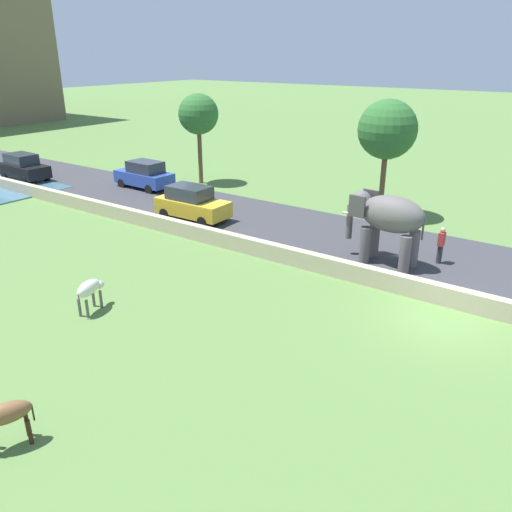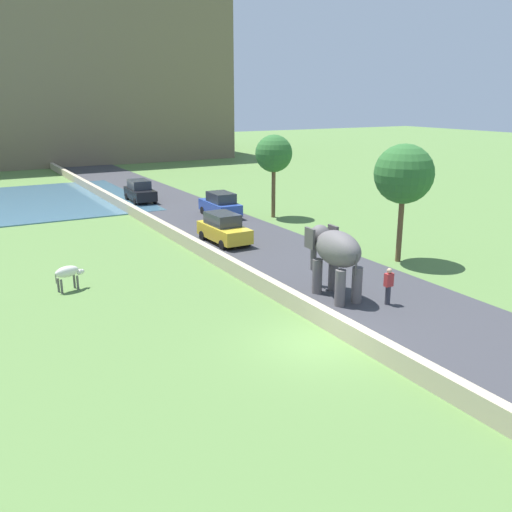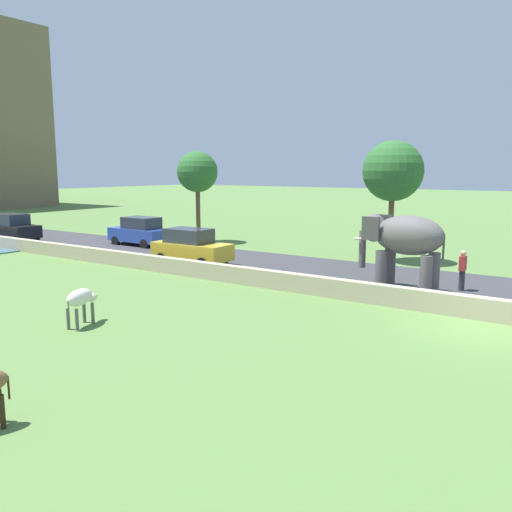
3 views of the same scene
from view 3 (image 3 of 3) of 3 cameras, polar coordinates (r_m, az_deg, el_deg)
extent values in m
plane|color=#567A3D|center=(17.05, 22.85, -7.36)|extent=(220.00, 220.00, 0.00)
cube|color=#38383D|center=(31.57, -13.14, 0.63)|extent=(7.00, 120.00, 0.06)
cube|color=tan|center=(27.56, -16.12, -0.04)|extent=(0.40, 110.00, 0.72)
ellipsoid|color=#605B5B|center=(20.67, 16.22, 2.18)|extent=(1.55, 2.77, 1.50)
cylinder|color=#605B5B|center=(20.84, 13.38, -1.65)|extent=(0.44, 0.44, 1.60)
cylinder|color=#605B5B|center=(21.60, 14.29, -1.30)|extent=(0.44, 0.44, 1.60)
cylinder|color=#605B5B|center=(20.21, 17.92, -2.19)|extent=(0.44, 0.44, 1.60)
cylinder|color=#605B5B|center=(20.99, 18.69, -1.81)|extent=(0.44, 0.44, 1.60)
ellipsoid|color=#605B5B|center=(21.20, 12.68, 3.00)|extent=(1.05, 0.95, 1.10)
cube|color=#484444|center=(20.60, 12.32, 2.94)|extent=(0.16, 0.71, 0.90)
cube|color=#484444|center=(21.68, 13.67, 3.21)|extent=(0.16, 0.71, 0.90)
cylinder|color=#605B5B|center=(21.51, 11.45, 0.75)|extent=(0.28, 0.28, 1.50)
cone|color=silver|center=(21.22, 11.39, 1.87)|extent=(0.15, 0.56, 0.17)
cone|color=silver|center=(21.62, 11.91, 1.98)|extent=(0.15, 0.56, 0.17)
cylinder|color=#484444|center=(20.28, 19.66, 0.88)|extent=(0.08, 0.08, 0.90)
cylinder|color=#33333D|center=(21.82, 21.40, -2.56)|extent=(0.22, 0.22, 0.85)
cube|color=#B73333|center=(21.69, 21.51, -0.74)|extent=(0.36, 0.22, 0.56)
sphere|color=tan|center=(21.63, 21.57, 0.28)|extent=(0.22, 0.22, 0.22)
cube|color=black|center=(38.22, -24.78, 2.51)|extent=(1.86, 4.06, 0.80)
cube|color=#2D333D|center=(38.32, -25.00, 3.64)|extent=(1.53, 2.25, 0.70)
cylinder|color=black|center=(37.54, -22.70, 1.93)|extent=(0.20, 0.61, 0.60)
cylinder|color=black|center=(36.75, -24.85, 1.64)|extent=(0.20, 0.61, 0.60)
cylinder|color=black|center=(39.78, -24.64, 2.18)|extent=(0.20, 0.61, 0.60)
cube|color=#2D4CA8|center=(33.36, -12.52, 2.28)|extent=(1.80, 4.04, 0.80)
cube|color=#2D333D|center=(33.13, -12.33, 3.54)|extent=(1.50, 2.23, 0.70)
cylinder|color=black|center=(33.87, -14.98, 1.60)|extent=(0.19, 0.60, 0.60)
cylinder|color=black|center=(34.91, -12.94, 1.91)|extent=(0.19, 0.60, 0.60)
cylinder|color=black|center=(31.92, -12.01, 1.26)|extent=(0.19, 0.60, 0.60)
cylinder|color=black|center=(33.02, -9.94, 1.59)|extent=(0.19, 0.60, 0.60)
cube|color=gold|center=(26.27, -6.94, 0.56)|extent=(1.78, 4.03, 0.80)
cube|color=#2D333D|center=(26.30, -7.31, 2.21)|extent=(1.49, 2.23, 0.70)
cylinder|color=black|center=(26.16, -3.61, -0.31)|extent=(0.19, 0.60, 0.60)
cylinder|color=black|center=(24.91, -5.82, -0.83)|extent=(0.19, 0.60, 0.60)
cylinder|color=black|center=(27.77, -7.92, 0.18)|extent=(0.19, 0.60, 0.60)
cylinder|color=black|center=(26.59, -10.19, -0.28)|extent=(0.19, 0.60, 0.60)
ellipsoid|color=silver|center=(16.67, -18.57, -4.27)|extent=(1.18, 0.73, 0.50)
cylinder|color=#595753|center=(17.20, -18.13, -5.81)|extent=(0.10, 0.10, 0.65)
cylinder|color=#595753|center=(17.02, -17.28, -5.92)|extent=(0.10, 0.10, 0.65)
cylinder|color=#595753|center=(16.61, -19.69, -6.43)|extent=(0.10, 0.10, 0.65)
cylinder|color=#595753|center=(16.43, -18.83, -6.56)|extent=(0.10, 0.10, 0.65)
ellipsoid|color=silver|center=(17.20, -17.30, -4.31)|extent=(0.45, 0.34, 0.26)
cone|color=beige|center=(17.22, -17.57, -3.73)|extent=(0.04, 0.04, 0.12)
cone|color=beige|center=(17.11, -17.08, -3.78)|extent=(0.04, 0.04, 0.12)
cylinder|color=#595753|center=(16.31, -19.66, -5.36)|extent=(0.04, 0.04, 0.45)
cylinder|color=#302014|center=(11.02, -25.80, -14.95)|extent=(0.10, 0.10, 0.65)
cylinder|color=#302014|center=(11.30, -26.01, -14.35)|extent=(0.10, 0.10, 0.65)
cylinder|color=#302014|center=(11.04, -25.24, -12.77)|extent=(0.04, 0.04, 0.45)
cylinder|color=brown|center=(34.25, -6.28, 4.50)|extent=(0.28, 0.28, 3.63)
sphere|color=#2D662D|center=(34.12, -6.37, 9.07)|extent=(2.60, 2.60, 2.60)
cylinder|color=brown|center=(27.66, 14.38, 3.03)|extent=(0.28, 0.28, 3.55)
sphere|color=#2D662D|center=(27.51, 14.62, 8.91)|extent=(3.04, 3.04, 3.04)
camera|label=1|loc=(3.72, 138.88, 73.67)|focal=36.01mm
camera|label=2|loc=(13.53, 102.41, 14.12)|focal=39.48mm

